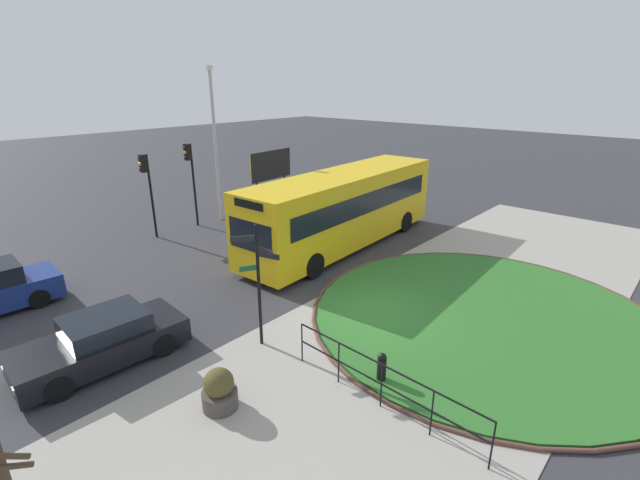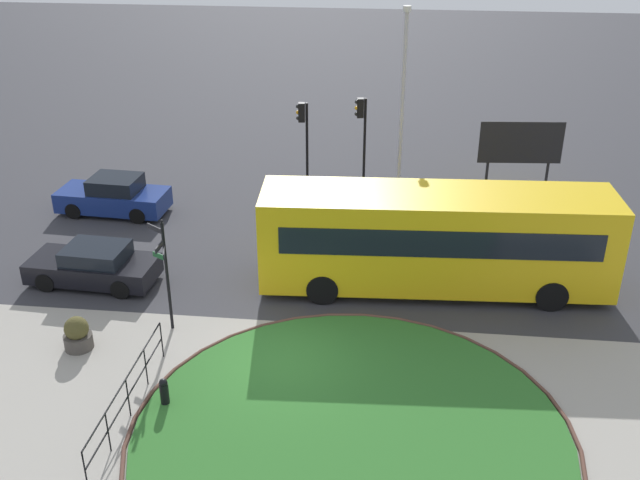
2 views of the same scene
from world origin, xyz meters
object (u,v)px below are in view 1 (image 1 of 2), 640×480
traffic_light_near (190,167)px  planter_near_signpost (219,391)px  bollard_foreground (382,367)px  bus_yellow (343,208)px  traffic_light_far (146,178)px  lamppost_tall (215,141)px  car_near_lane (102,341)px  billboard_left (271,166)px  signpost_directional (258,276)px

traffic_light_near → planter_near_signpost: 14.32m
bollard_foreground → traffic_light_near: bearing=74.1°
bus_yellow → traffic_light_near: bearing=-72.3°
traffic_light_far → bus_yellow: bearing=120.7°
bollard_foreground → lamppost_tall: size_ratio=0.11×
traffic_light_near → planter_near_signpost: size_ratio=4.09×
traffic_light_near → planter_near_signpost: traffic_light_near is taller
car_near_lane → billboard_left: (14.84, 9.80, 1.40)m
bollard_foreground → car_near_lane: 7.25m
traffic_light_far → billboard_left: traffic_light_far is taller
traffic_light_near → traffic_light_far: size_ratio=1.06×
signpost_directional → bus_yellow: size_ratio=0.32×
traffic_light_far → planter_near_signpost: bearing=63.2°
bus_yellow → planter_near_signpost: bus_yellow is taller
car_near_lane → lamppost_tall: lamppost_tall is taller
signpost_directional → lamppost_tall: lamppost_tall is taller
signpost_directional → billboard_left: signpost_directional is taller
traffic_light_near → bollard_foreground: bearing=64.6°
car_near_lane → traffic_light_far: traffic_light_far is taller
signpost_directional → car_near_lane: signpost_directional is taller
traffic_light_far → billboard_left: (8.95, 1.55, -0.86)m
car_near_lane → billboard_left: 17.83m
bus_yellow → lamppost_tall: bearing=-83.7°
lamppost_tall → traffic_light_far: bearing=-178.6°
lamppost_tall → planter_near_signpost: bearing=-126.3°
traffic_light_far → planter_near_signpost: traffic_light_far is taller
traffic_light_near → traffic_light_far: bearing=-7.2°
car_near_lane → lamppost_tall: bearing=-136.0°
traffic_light_near → billboard_left: (6.59, 1.46, -1.02)m
signpost_directional → traffic_light_far: 11.05m
bus_yellow → billboard_left: size_ratio=3.21×
signpost_directional → bollard_foreground: size_ratio=4.32×
signpost_directional → lamppost_tall: 12.80m
bus_yellow → lamppost_tall: size_ratio=1.45×
bollard_foreground → billboard_left: (10.67, 15.73, 1.60)m
traffic_light_near → lamppost_tall: bearing=170.8°
signpost_directional → car_near_lane: 4.38m
traffic_light_near → lamppost_tall: (1.58, 0.01, 1.12)m
signpost_directional → bollard_foreground: signpost_directional is taller
bus_yellow → billboard_left: bearing=-116.0°
car_near_lane → bollard_foreground: bearing=128.8°
billboard_left → signpost_directional: bearing=-138.0°
billboard_left → planter_near_signpost: size_ratio=3.43×
bus_yellow → car_near_lane: bearing=1.5°
bus_yellow → car_near_lane: 11.16m
bollard_foreground → planter_near_signpost: bearing=145.4°
car_near_lane → billboard_left: billboard_left is taller
signpost_directional → lamppost_tall: bearing=58.8°
billboard_left → lamppost_tall: bearing=-168.5°
car_near_lane → billboard_left: bearing=-142.9°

